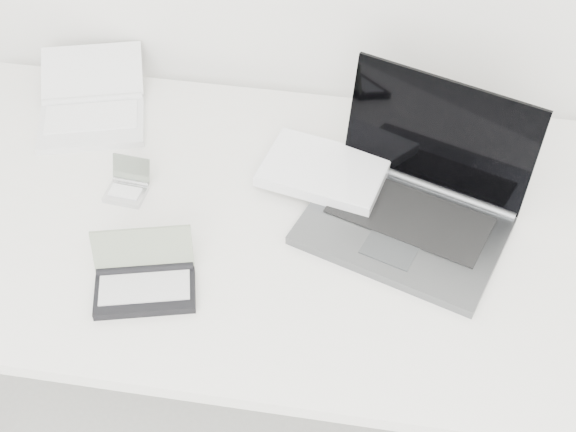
# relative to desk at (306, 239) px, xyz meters

# --- Properties ---
(desk) EXTENTS (1.60, 0.80, 0.73)m
(desk) POSITION_rel_desk_xyz_m (0.00, 0.00, 0.00)
(desk) COLOR white
(desk) RESTS_ON ground
(laptop_large) EXTENTS (0.54, 0.41, 0.25)m
(laptop_large) POSITION_rel_desk_xyz_m (0.15, 0.07, 0.09)
(laptop_large) COLOR #545659
(laptop_large) RESTS_ON desk
(netbook_open_white) EXTENTS (0.30, 0.34, 0.07)m
(netbook_open_white) POSITION_rel_desk_xyz_m (-0.52, 0.25, 0.06)
(netbook_open_white) COLOR silver
(netbook_open_white) RESTS_ON desk
(pda_silver) EXTENTS (0.08, 0.09, 0.06)m
(pda_silver) POSITION_rel_desk_xyz_m (-0.37, 0.03, 0.06)
(pda_silver) COLOR silver
(pda_silver) RESTS_ON desk
(palmtop_charcoal) EXTENTS (0.21, 0.17, 0.10)m
(palmtop_charcoal) POSITION_rel_desk_xyz_m (-0.27, -0.20, 0.07)
(palmtop_charcoal) COLOR black
(palmtop_charcoal) RESTS_ON desk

